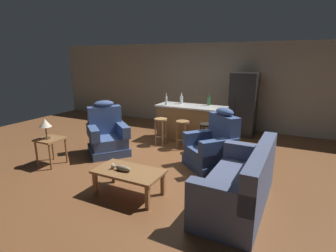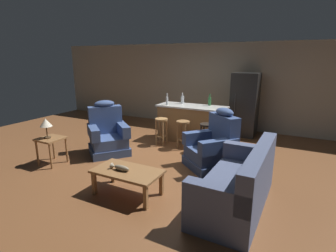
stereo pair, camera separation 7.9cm
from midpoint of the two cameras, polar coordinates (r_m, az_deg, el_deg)
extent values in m
plane|color=brown|center=(5.90, -0.41, -6.79)|extent=(12.00, 12.00, 0.00)
cube|color=#A89E89|center=(8.44, 9.34, 8.65)|extent=(12.00, 0.05, 2.60)
cube|color=olive|center=(4.28, -9.11, -9.79)|extent=(1.10, 0.60, 0.04)
cube|color=olive|center=(4.49, -16.04, -11.95)|extent=(0.06, 0.06, 0.38)
cube|color=olive|center=(3.95, -5.06, -15.27)|extent=(0.06, 0.06, 0.38)
cube|color=olive|center=(4.81, -12.16, -9.82)|extent=(0.06, 0.06, 0.38)
cube|color=olive|center=(4.31, -1.66, -12.46)|extent=(0.06, 0.06, 0.38)
cube|color=#4C3823|center=(4.26, -10.29, -9.53)|extent=(0.22, 0.07, 0.01)
ellipsoid|color=gray|center=(4.25, -10.31, -9.05)|extent=(0.28, 0.09, 0.09)
cone|color=gray|center=(4.35, -12.13, -8.59)|extent=(0.06, 0.10, 0.10)
cube|color=#4C5675|center=(4.21, 13.87, -15.01)|extent=(0.88, 1.92, 0.20)
cube|color=#4C5675|center=(4.12, 14.06, -12.47)|extent=(0.88, 1.92, 0.22)
cube|color=#4C5675|center=(3.91, 18.99, -8.35)|extent=(0.24, 1.90, 0.52)
cube|color=#4C5675|center=(3.27, 10.62, -14.84)|extent=(0.84, 0.22, 0.28)
cube|color=#4C5675|center=(4.79, 16.71, -5.46)|extent=(0.84, 0.22, 0.28)
cube|color=#384C7A|center=(6.24, -13.10, -5.08)|extent=(1.18, 1.18, 0.18)
cube|color=#384C7A|center=(6.17, -13.22, -3.24)|extent=(1.10, 1.09, 0.24)
cube|color=#384C7A|center=(6.34, -13.97, 1.32)|extent=(0.67, 0.74, 0.64)
ellipsoid|color=#384C7A|center=(6.27, -14.19, 4.70)|extent=(0.50, 0.52, 0.16)
cube|color=#384C7A|center=(6.15, -10.30, -0.73)|extent=(0.73, 0.65, 0.26)
cube|color=#384C7A|center=(6.03, -16.39, -1.38)|extent=(0.73, 0.65, 0.26)
cube|color=#384C7A|center=(5.42, 8.61, -7.92)|extent=(1.18, 1.18, 0.18)
cube|color=#384C7A|center=(5.34, 8.70, -5.84)|extent=(1.09, 1.10, 0.24)
cube|color=#384C7A|center=(5.37, 11.60, -0.94)|extent=(0.73, 0.67, 0.64)
ellipsoid|color=#384C7A|center=(5.28, 11.81, 3.04)|extent=(0.52, 0.50, 0.16)
cube|color=#384C7A|center=(4.99, 10.61, -4.37)|extent=(0.65, 0.73, 0.26)
cube|color=#384C7A|center=(5.52, 6.82, -2.36)|extent=(0.65, 0.73, 0.26)
cube|color=olive|center=(5.88, -24.65, -2.65)|extent=(0.48, 0.48, 0.04)
cylinder|color=olive|center=(6.00, -27.05, -5.41)|extent=(0.04, 0.04, 0.52)
cylinder|color=olive|center=(5.70, -24.62, -6.16)|extent=(0.04, 0.04, 0.52)
cylinder|color=olive|center=(6.23, -24.13, -4.37)|extent=(0.04, 0.04, 0.52)
cylinder|color=olive|center=(5.93, -21.65, -5.03)|extent=(0.04, 0.04, 0.52)
cylinder|color=#4C3823|center=(5.88, -25.21, -2.38)|extent=(0.14, 0.14, 0.03)
cylinder|color=#4C3823|center=(5.84, -25.35, -1.21)|extent=(0.02, 0.02, 0.22)
cone|color=beige|center=(5.80, -25.55, 0.60)|extent=(0.24, 0.24, 0.16)
cube|color=olive|center=(6.93, 4.64, 0.41)|extent=(1.71, 0.63, 0.91)
cube|color=silver|center=(6.83, 4.72, 4.27)|extent=(1.80, 0.70, 0.04)
cylinder|color=#A87A47|center=(6.56, -1.95, 1.47)|extent=(0.32, 0.32, 0.04)
torus|color=#A87A47|center=(6.67, -1.91, -2.21)|extent=(0.23, 0.23, 0.02)
cylinder|color=#A87A47|center=(6.61, -3.10, -1.49)|extent=(0.04, 0.04, 0.64)
cylinder|color=#A87A47|center=(6.51, -1.57, -1.71)|extent=(0.04, 0.04, 0.64)
cylinder|color=#A87A47|center=(6.77, -2.26, -1.07)|extent=(0.04, 0.04, 0.64)
cylinder|color=#A87A47|center=(6.68, -0.76, -1.28)|extent=(0.04, 0.04, 0.64)
cylinder|color=olive|center=(6.30, 2.83, 0.91)|extent=(0.32, 0.32, 0.04)
torus|color=olive|center=(6.42, 2.79, -2.90)|extent=(0.23, 0.23, 0.02)
cylinder|color=olive|center=(6.34, 1.60, -2.16)|extent=(0.04, 0.04, 0.64)
cylinder|color=olive|center=(6.27, 3.26, -2.40)|extent=(0.04, 0.04, 0.64)
cylinder|color=olive|center=(6.52, 2.35, -1.71)|extent=(0.04, 0.04, 0.64)
cylinder|color=olive|center=(6.44, 3.97, -1.93)|extent=(0.04, 0.04, 0.64)
cylinder|color=black|center=(6.10, 7.98, 0.31)|extent=(0.32, 0.32, 0.04)
torus|color=black|center=(6.22, 7.84, -3.62)|extent=(0.23, 0.23, 0.02)
cylinder|color=black|center=(6.13, 6.68, -2.87)|extent=(0.04, 0.04, 0.64)
cylinder|color=black|center=(6.07, 8.46, -3.12)|extent=(0.04, 0.04, 0.64)
cylinder|color=black|center=(6.31, 7.30, -2.38)|extent=(0.04, 0.04, 0.64)
cylinder|color=black|center=(6.25, 9.03, -2.61)|extent=(0.04, 0.04, 0.64)
cube|color=black|center=(7.68, 15.77, 4.54)|extent=(0.70, 0.66, 1.76)
cylinder|color=#333338|center=(7.36, 13.81, 4.95)|extent=(0.02, 0.02, 0.50)
cylinder|color=#2D6B38|center=(6.92, 8.53, 5.34)|extent=(0.08, 0.08, 0.21)
cylinder|color=#2D6B38|center=(6.89, 8.58, 6.58)|extent=(0.03, 0.03, 0.09)
cylinder|color=silver|center=(6.88, -0.72, 5.48)|extent=(0.06, 0.06, 0.22)
cylinder|color=silver|center=(6.85, -0.73, 6.76)|extent=(0.02, 0.02, 0.09)
cylinder|color=silver|center=(7.14, 2.64, 5.75)|extent=(0.08, 0.08, 0.20)
cylinder|color=silver|center=(7.12, 2.65, 6.90)|extent=(0.03, 0.03, 0.09)
camera|label=1|loc=(0.04, -90.41, -0.11)|focal=28.00mm
camera|label=2|loc=(0.04, 89.59, 0.11)|focal=28.00mm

